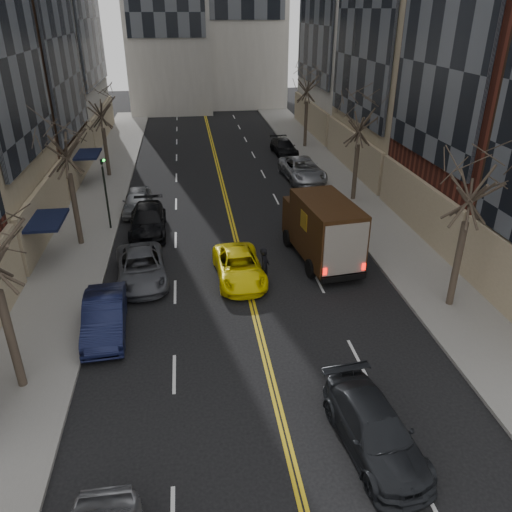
{
  "coord_description": "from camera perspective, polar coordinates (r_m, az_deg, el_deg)",
  "views": [
    {
      "loc": [
        -2.52,
        -6.82,
        12.12
      ],
      "look_at": [
        0.24,
        12.88,
        2.2
      ],
      "focal_mm": 35.0,
      "sensor_mm": 36.0,
      "label": 1
    }
  ],
  "objects": [
    {
      "name": "pedestrian",
      "position": [
        24.03,
        0.99,
        -1.19
      ],
      "size": [
        0.66,
        0.81,
        1.91
      ],
      "primitive_type": "imported",
      "rotation": [
        0.0,
        0.0,
        1.24
      ],
      "color": "black",
      "rests_on": "ground"
    },
    {
      "name": "parked_lf_e",
      "position": [
        33.9,
        -13.4,
        6.15
      ],
      "size": [
        1.83,
        4.37,
        1.48
      ],
      "primitive_type": "imported",
      "rotation": [
        0.0,
        0.0,
        -0.02
      ],
      "color": "#A2A6A9",
      "rests_on": "ground"
    },
    {
      "name": "observer_sedan",
      "position": [
        16.34,
        13.44,
        -18.79
      ],
      "size": [
        2.49,
        5.01,
        1.4
      ],
      "rotation": [
        0.0,
        0.0,
        0.11
      ],
      "color": "black",
      "rests_on": "ground"
    },
    {
      "name": "tree_lf_mid",
      "position": [
        28.09,
        -21.33,
        13.42
      ],
      "size": [
        3.2,
        3.2,
        8.91
      ],
      "color": "#382D23",
      "rests_on": "sidewalk_left"
    },
    {
      "name": "parked_lf_c",
      "position": [
        25.11,
        -12.97,
        -1.29
      ],
      "size": [
        2.92,
        5.29,
        1.4
      ],
      "primitive_type": "imported",
      "rotation": [
        0.0,
        0.0,
        0.12
      ],
      "color": "#4B4C52",
      "rests_on": "ground"
    },
    {
      "name": "taxi",
      "position": [
        24.6,
        -1.94,
        -1.25
      ],
      "size": [
        2.47,
        4.96,
        1.35
      ],
      "primitive_type": "imported",
      "rotation": [
        0.0,
        0.0,
        0.05
      ],
      "color": "yellow",
      "rests_on": "ground"
    },
    {
      "name": "sidewalk_right",
      "position": [
        37.7,
        10.36,
        7.43
      ],
      "size": [
        4.0,
        66.0,
        0.15
      ],
      "primitive_type": "cube",
      "color": "slate",
      "rests_on": "ground"
    },
    {
      "name": "tree_rt_near",
      "position": [
        21.86,
        23.9,
        9.23
      ],
      "size": [
        3.2,
        3.2,
        8.71
      ],
      "color": "#382D23",
      "rests_on": "sidewalk_right"
    },
    {
      "name": "parked_rt_a",
      "position": [
        31.09,
        8.08,
        4.57
      ],
      "size": [
        1.52,
        3.97,
        1.29
      ],
      "primitive_type": "imported",
      "rotation": [
        0.0,
        0.0,
        0.04
      ],
      "color": "#4C4F54",
      "rests_on": "ground"
    },
    {
      "name": "tree_rt_mid",
      "position": [
        34.29,
        11.9,
        15.97
      ],
      "size": [
        3.2,
        3.2,
        8.32
      ],
      "color": "#382D23",
      "rests_on": "sidewalk_right"
    },
    {
      "name": "traffic_signal",
      "position": [
        30.67,
        -16.87,
        7.7
      ],
      "size": [
        0.29,
        0.26,
        4.7
      ],
      "color": "black",
      "rests_on": "sidewalk_left"
    },
    {
      "name": "parked_rt_c",
      "position": [
        46.83,
        3.21,
        12.31
      ],
      "size": [
        2.19,
        4.72,
        1.34
      ],
      "primitive_type": "imported",
      "rotation": [
        0.0,
        0.0,
        0.07
      ],
      "color": "black",
      "rests_on": "ground"
    },
    {
      "name": "ups_truck",
      "position": [
        26.27,
        7.54,
        3.02
      ],
      "size": [
        3.15,
        6.58,
        3.48
      ],
      "rotation": [
        0.0,
        0.0,
        0.11
      ],
      "color": "black",
      "rests_on": "ground"
    },
    {
      "name": "sidewalk_left",
      "position": [
        36.48,
        -17.82,
        5.92
      ],
      "size": [
        4.0,
        66.0,
        0.15
      ],
      "primitive_type": "cube",
      "color": "slate",
      "rests_on": "ground"
    },
    {
      "name": "tree_lf_far",
      "position": [
        40.77,
        -17.5,
        16.75
      ],
      "size": [
        3.2,
        3.2,
        8.12
      ],
      "color": "#382D23",
      "rests_on": "sidewalk_left"
    },
    {
      "name": "parked_lf_d",
      "position": [
        30.48,
        -12.27,
        3.98
      ],
      "size": [
        2.21,
        5.24,
        1.51
      ],
      "primitive_type": "imported",
      "rotation": [
        0.0,
        0.0,
        0.02
      ],
      "color": "black",
      "rests_on": "ground"
    },
    {
      "name": "parked_lf_b",
      "position": [
        21.54,
        -16.92,
        -6.62
      ],
      "size": [
        1.93,
        4.71,
        1.52
      ],
      "primitive_type": "imported",
      "rotation": [
        0.0,
        0.0,
        0.07
      ],
      "color": "black",
      "rests_on": "ground"
    },
    {
      "name": "parked_rt_b",
      "position": [
        39.66,
        5.3,
        9.83
      ],
      "size": [
        3.14,
        6.08,
        1.64
      ],
      "primitive_type": "imported",
      "rotation": [
        0.0,
        0.0,
        0.07
      ],
      "color": "#A4A6AB",
      "rests_on": "ground"
    },
    {
      "name": "tree_rt_far",
      "position": [
        48.47,
        5.95,
        20.0
      ],
      "size": [
        3.2,
        3.2,
        9.11
      ],
      "color": "#382D23",
      "rests_on": "sidewalk_right"
    }
  ]
}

